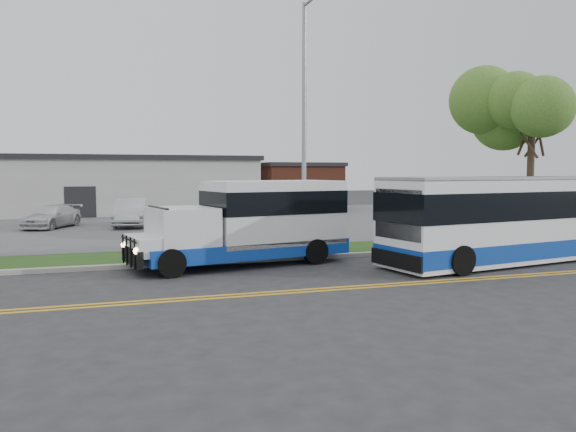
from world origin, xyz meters
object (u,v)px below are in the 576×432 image
object	(u,v)px
transit_bus	(518,219)
pedestrian	(205,235)
tree_east	(533,104)
streetlight_near	(305,118)
parked_car_b	(52,217)
parked_car_a	(131,212)
shuttle_bus	(255,220)

from	to	relation	value
transit_bus	pedestrian	world-z (taller)	transit_bus
tree_east	streetlight_near	distance (m)	11.05
transit_bus	parked_car_b	world-z (taller)	transit_bus
streetlight_near	parked_car_a	world-z (taller)	streetlight_near
shuttle_bus	pedestrian	world-z (taller)	shuttle_bus
streetlight_near	parked_car_b	xyz separation A→B (m)	(-10.24, 12.64, -4.52)
transit_bus	pedestrian	size ratio (longest dim) A/B	6.70
parked_car_a	parked_car_b	size ratio (longest dim) A/B	1.12
streetlight_near	pedestrian	world-z (taller)	streetlight_near
transit_bus	parked_car_b	bearing A→B (deg)	125.07
shuttle_bus	pedestrian	xyz separation A→B (m)	(-1.51, 1.16, -0.60)
tree_east	parked_car_b	bearing A→B (deg)	149.78
streetlight_near	shuttle_bus	bearing A→B (deg)	-141.94
pedestrian	tree_east	bearing A→B (deg)	-179.86
parked_car_a	tree_east	bearing A→B (deg)	-27.33
shuttle_bus	streetlight_near	bearing A→B (deg)	26.79
pedestrian	parked_car_b	world-z (taller)	pedestrian
shuttle_bus	transit_bus	xyz separation A→B (m)	(8.98, -2.37, -0.01)
pedestrian	parked_car_a	distance (m)	13.18
streetlight_near	parked_car_b	size ratio (longest dim) A/B	2.24
streetlight_near	transit_bus	bearing A→B (deg)	-34.06
tree_east	parked_car_a	size ratio (longest dim) A/B	1.75
streetlight_near	shuttle_bus	world-z (taller)	streetlight_near
tree_east	streetlight_near	bearing A→B (deg)	-178.58
pedestrian	transit_bus	bearing A→B (deg)	157.37
tree_east	transit_bus	distance (m)	8.01
parked_car_a	transit_bus	bearing A→B (deg)	-45.32
shuttle_bus	transit_bus	size ratio (longest dim) A/B	0.70
tree_east	transit_bus	size ratio (longest dim) A/B	0.75
streetlight_near	tree_east	bearing A→B (deg)	1.42
tree_east	streetlight_near	size ratio (longest dim) A/B	0.88
parked_car_a	streetlight_near	bearing A→B (deg)	-56.01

